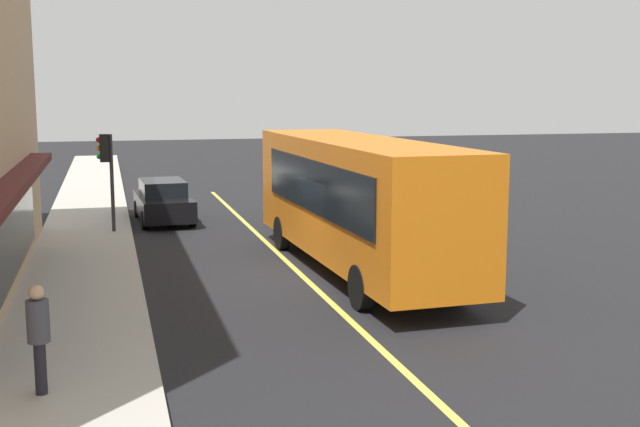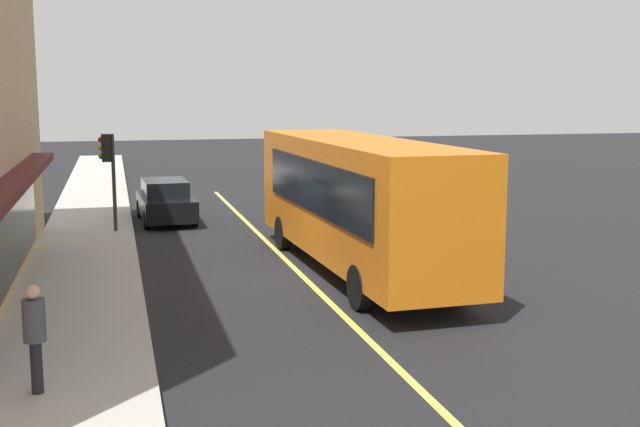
% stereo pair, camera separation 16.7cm
% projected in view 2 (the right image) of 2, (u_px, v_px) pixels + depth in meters
% --- Properties ---
extents(ground, '(120.00, 120.00, 0.00)m').
position_uv_depth(ground, '(303.00, 276.00, 20.53)').
color(ground, black).
extents(sidewalk, '(80.00, 2.91, 0.15)m').
position_uv_depth(sidewalk, '(80.00, 287.00, 19.15)').
color(sidewalk, '#B2ADA3').
rests_on(sidewalk, ground).
extents(lane_centre_stripe, '(36.00, 0.16, 0.01)m').
position_uv_depth(lane_centre_stripe, '(303.00, 276.00, 20.53)').
color(lane_centre_stripe, '#D8D14C').
rests_on(lane_centre_stripe, ground).
extents(bus, '(11.20, 2.89, 3.50)m').
position_uv_depth(bus, '(356.00, 197.00, 20.79)').
color(bus, orange).
rests_on(bus, ground).
extents(traffic_light, '(0.30, 0.52, 3.20)m').
position_uv_depth(traffic_light, '(108.00, 159.00, 25.96)').
color(traffic_light, '#2D2D33').
rests_on(traffic_light, sidewalk).
extents(car_yellow, '(4.31, 1.87, 1.52)m').
position_uv_depth(car_yellow, '(318.00, 201.00, 29.22)').
color(car_yellow, yellow).
rests_on(car_yellow, ground).
extents(car_black, '(4.38, 2.02, 1.52)m').
position_uv_depth(car_black, '(166.00, 201.00, 29.08)').
color(car_black, black).
rests_on(car_black, ground).
extents(pedestrian_mid_block, '(0.34, 0.34, 1.71)m').
position_uv_depth(pedestrian_mid_block, '(34.00, 328.00, 12.04)').
color(pedestrian_mid_block, black).
rests_on(pedestrian_mid_block, sidewalk).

